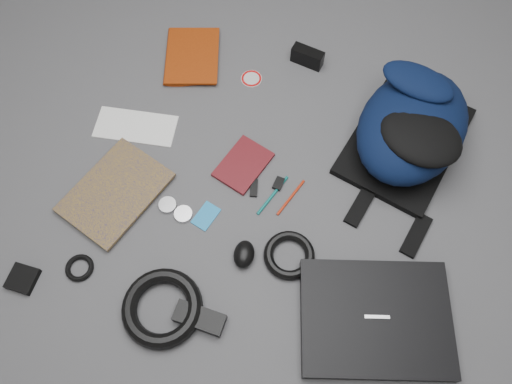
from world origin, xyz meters
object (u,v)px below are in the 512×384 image
(laptop, at_px, (375,318))
(power_brick, at_px, (200,318))
(textbook_red, at_px, (166,57))
(pouch, at_px, (23,279))
(compact_camera, at_px, (307,57))
(comic_book, at_px, (89,173))
(mouse, at_px, (244,254))
(backpack, at_px, (412,126))
(dvd_case, at_px, (243,165))

(laptop, xyz_separation_m, power_brick, (-0.43, -0.13, -0.00))
(textbook_red, distance_m, pouch, 0.82)
(pouch, bearing_deg, compact_camera, 59.87)
(laptop, relative_size, compact_camera, 3.64)
(laptop, height_order, compact_camera, compact_camera)
(laptop, xyz_separation_m, pouch, (-0.93, -0.17, -0.01))
(laptop, xyz_separation_m, comic_book, (-0.89, 0.17, -0.01))
(mouse, height_order, pouch, mouse)
(backpack, xyz_separation_m, textbook_red, (-0.82, 0.09, -0.08))
(pouch, bearing_deg, mouse, 23.18)
(power_brick, height_order, pouch, power_brick)
(mouse, bearing_deg, dvd_case, 100.51)
(comic_book, bearing_deg, laptop, 7.95)
(textbook_red, bearing_deg, pouch, -113.30)
(backpack, bearing_deg, comic_book, -141.86)
(backpack, distance_m, compact_camera, 0.43)
(textbook_red, distance_m, power_brick, 0.88)
(comic_book, relative_size, compact_camera, 2.79)
(dvd_case, bearing_deg, mouse, -54.23)
(power_brick, relative_size, pouch, 1.82)
(textbook_red, bearing_deg, dvd_case, -57.06)
(mouse, bearing_deg, laptop, -17.43)
(backpack, bearing_deg, textbook_red, -171.97)
(dvd_case, xyz_separation_m, pouch, (-0.46, -0.51, 0.00))
(pouch, bearing_deg, laptop, 10.41)
(laptop, bearing_deg, pouch, 174.81)
(laptop, bearing_deg, power_brick, -178.80)
(compact_camera, xyz_separation_m, pouch, (-0.55, -0.94, -0.02))
(laptop, distance_m, power_brick, 0.45)
(backpack, xyz_separation_m, laptop, (0.02, -0.56, -0.08))
(textbook_red, bearing_deg, comic_book, -113.79)
(backpack, height_order, mouse, backpack)
(laptop, height_order, pouch, laptop)
(mouse, relative_size, pouch, 1.10)
(laptop, bearing_deg, dvd_case, 128.50)
(laptop, height_order, power_brick, laptop)
(laptop, distance_m, compact_camera, 0.86)
(backpack, relative_size, pouch, 6.36)
(laptop, bearing_deg, textbook_red, 126.53)
(laptop, xyz_separation_m, textbook_red, (-0.83, 0.65, -0.01))
(textbook_red, relative_size, power_brick, 1.78)
(textbook_red, xyz_separation_m, mouse, (0.46, -0.58, 0.01))
(backpack, distance_m, power_brick, 0.81)
(backpack, relative_size, textbook_red, 1.96)
(textbook_red, distance_m, dvd_case, 0.48)
(textbook_red, height_order, mouse, mouse)
(compact_camera, bearing_deg, laptop, -53.61)
(power_brick, bearing_deg, laptop, 18.78)
(textbook_red, height_order, comic_book, textbook_red)
(dvd_case, bearing_deg, comic_book, -141.37)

